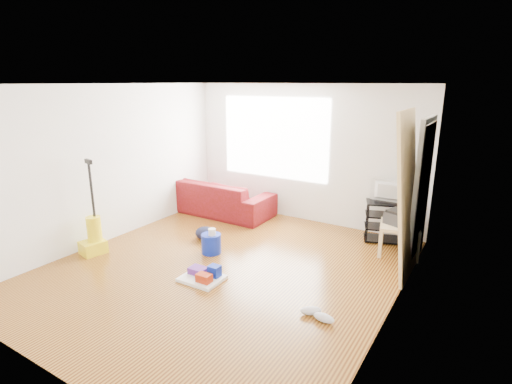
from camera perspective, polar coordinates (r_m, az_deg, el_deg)
The scene contains 13 objects.
room at distance 5.35m, azimuth -3.36°, elevation 1.68°, with size 4.51×5.01×2.51m.
sofa at distance 8.04m, azimuth -5.58°, elevation -2.89°, with size 2.28×0.89×0.67m, color #4C0E04.
tv_stand at distance 6.84m, azimuth 18.08°, elevation -3.99°, with size 0.75×0.57×0.66m.
tv at distance 6.69m, azimuth 18.44°, elevation 0.03°, with size 0.61×0.08×0.35m, color black.
side_table at distance 6.40m, azimuth 19.85°, elevation -5.01°, with size 0.68×0.68×0.46m.
printer at distance 6.34m, azimuth 20.00°, elevation -3.50°, with size 0.49×0.44×0.22m.
bucket at distance 6.22m, azimuth -6.37°, elevation -8.61°, with size 0.30×0.30×0.30m, color #0C219E.
toilet_paper at distance 6.10m, azimuth -6.25°, elevation -7.01°, with size 0.11×0.11×0.10m, color white.
cleaning_tray at distance 5.42m, azimuth -7.51°, elevation -11.78°, with size 0.54×0.44×0.19m.
backpack at distance 6.72m, azimuth -7.16°, elevation -6.73°, with size 0.38×0.31×0.21m, color black.
sneakers at distance 4.66m, azimuth 8.74°, elevation -16.88°, with size 0.43×0.22×0.10m.
vacuum at distance 6.56m, azimuth -22.20°, elevation -5.87°, with size 0.37×0.40×1.44m.
door_panel at distance 5.89m, azimuth 19.76°, elevation -10.92°, with size 0.04×0.88×2.21m, color tan.
Camera 1 is at (3.07, -4.10, 2.53)m, focal length 28.00 mm.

